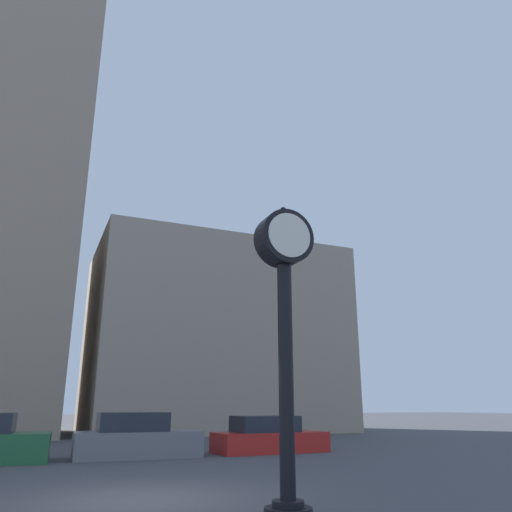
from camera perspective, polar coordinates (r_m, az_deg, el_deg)
ground_plane at (r=10.45m, az=-13.33°, el=-25.49°), size 200.00×200.00×0.00m
building_storefront_row at (r=36.24m, az=-5.05°, el=-9.53°), size 16.68×12.00×12.35m
street_clock at (r=8.88m, az=3.31°, el=-5.69°), size 1.02×0.77×5.24m
car_grey at (r=18.30m, az=-13.54°, el=-19.61°), size 4.17×1.96×1.45m
car_red at (r=19.82m, az=1.45°, el=-19.98°), size 4.23×1.93×1.30m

